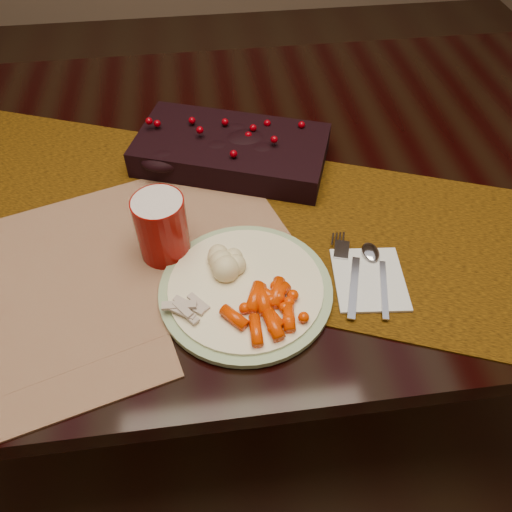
{
  "coord_description": "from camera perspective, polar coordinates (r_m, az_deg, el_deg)",
  "views": [
    {
      "loc": [
        -0.07,
        -0.77,
        1.38
      ],
      "look_at": [
        -0.0,
        -0.27,
        0.8
      ],
      "focal_mm": 35.0,
      "sensor_mm": 36.0,
      "label": 1
    }
  ],
  "objects": [
    {
      "name": "fork",
      "position": [
        0.8,
        10.76,
        -2.36
      ],
      "size": [
        0.07,
        0.16,
        0.0
      ],
      "primitive_type": null,
      "rotation": [
        0.0,
        0.0,
        -0.32
      ],
      "color": "silver",
      "rests_on": "napkin"
    },
    {
      "name": "table_runner",
      "position": [
        0.9,
        -3.74,
        4.88
      ],
      "size": [
        1.89,
        1.05,
        0.0
      ],
      "primitive_type": "cube",
      "rotation": [
        0.0,
        0.0,
        -0.38
      ],
      "color": "#391D09",
      "rests_on": "dining_table"
    },
    {
      "name": "centerpiece",
      "position": [
        0.99,
        -2.83,
        12.4
      ],
      "size": [
        0.41,
        0.3,
        0.07
      ],
      "primitive_type": null,
      "rotation": [
        0.0,
        0.0,
        -0.36
      ],
      "color": "black",
      "rests_on": "table_runner"
    },
    {
      "name": "red_cup",
      "position": [
        0.81,
        -10.71,
        3.21
      ],
      "size": [
        0.09,
        0.09,
        0.11
      ],
      "primitive_type": "cylinder",
      "rotation": [
        0.0,
        0.0,
        0.08
      ],
      "color": "#7B0602",
      "rests_on": "placemat_main"
    },
    {
      "name": "placemat_second",
      "position": [
        0.82,
        -26.25,
        -8.24
      ],
      "size": [
        0.5,
        0.42,
        0.0
      ],
      "primitive_type": "cube",
      "rotation": [
        0.0,
        0.0,
        0.26
      ],
      "color": "#956137",
      "rests_on": "dining_table"
    },
    {
      "name": "mashed_potatoes",
      "position": [
        0.78,
        -3.27,
        -0.13
      ],
      "size": [
        0.1,
        0.09,
        0.04
      ],
      "primitive_type": null,
      "rotation": [
        0.0,
        0.0,
        0.34
      ],
      "color": "beige",
      "rests_on": "dinner_plate"
    },
    {
      "name": "baby_carrots",
      "position": [
        0.73,
        0.08,
        -6.1
      ],
      "size": [
        0.12,
        0.1,
        0.02
      ],
      "primitive_type": null,
      "rotation": [
        0.0,
        0.0,
        -0.18
      ],
      "color": "#DC3300",
      "rests_on": "dinner_plate"
    },
    {
      "name": "napkin",
      "position": [
        0.81,
        12.8,
        -2.58
      ],
      "size": [
        0.12,
        0.14,
        0.0
      ],
      "primitive_type": "cube",
      "rotation": [
        0.0,
        0.0,
        -0.1
      ],
      "color": "white",
      "rests_on": "placemat_main"
    },
    {
      "name": "dining_table",
      "position": [
        1.27,
        -1.46,
        -3.61
      ],
      "size": [
        1.8,
        1.0,
        0.75
      ],
      "primitive_type": "cube",
      "color": "black",
      "rests_on": "floor"
    },
    {
      "name": "spoon",
      "position": [
        0.81,
        13.94,
        -2.36
      ],
      "size": [
        0.06,
        0.14,
        0.0
      ],
      "primitive_type": null,
      "rotation": [
        0.0,
        0.0,
        -0.25
      ],
      "color": "white",
      "rests_on": "napkin"
    },
    {
      "name": "floor",
      "position": [
        1.58,
        -1.19,
        -11.94
      ],
      "size": [
        5.0,
        5.0,
        0.0
      ],
      "primitive_type": "plane",
      "color": "black",
      "rests_on": "ground"
    },
    {
      "name": "placemat_main",
      "position": [
        0.86,
        -12.81,
        0.66
      ],
      "size": [
        0.57,
        0.48,
        0.0
      ],
      "primitive_type": "cube",
      "rotation": [
        0.0,
        0.0,
        0.3
      ],
      "color": "brown",
      "rests_on": "dining_table"
    },
    {
      "name": "dinner_plate",
      "position": [
        0.78,
        -1.18,
        -3.75
      ],
      "size": [
        0.28,
        0.28,
        0.02
      ],
      "primitive_type": "cylinder",
      "rotation": [
        0.0,
        0.0,
        -0.05
      ],
      "color": "#FAEDC2",
      "rests_on": "placemat_main"
    },
    {
      "name": "turkey_shreds",
      "position": [
        0.74,
        -7.53,
        -5.93
      ],
      "size": [
        0.08,
        0.07,
        0.02
      ],
      "primitive_type": null,
      "rotation": [
        0.0,
        0.0,
        -0.16
      ],
      "color": "tan",
      "rests_on": "dinner_plate"
    }
  ]
}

